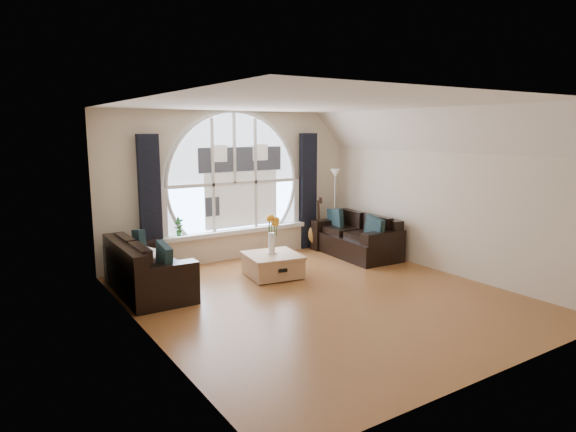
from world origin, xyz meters
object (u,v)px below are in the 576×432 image
(sofa_left, at_px, (148,266))
(potted_plant, at_px, (178,227))
(coffee_chest, at_px, (273,264))
(vase_flowers, at_px, (272,230))
(floor_lamp, at_px, (335,209))
(sofa_right, at_px, (356,235))
(guitar, at_px, (317,223))

(sofa_left, height_order, potted_plant, potted_plant)
(coffee_chest, relative_size, vase_flowers, 1.20)
(floor_lamp, bearing_deg, potted_plant, 173.27)
(coffee_chest, height_order, potted_plant, potted_plant)
(sofa_left, xyz_separation_m, vase_flowers, (1.96, -0.25, 0.36))
(sofa_right, bearing_deg, sofa_left, -176.42)
(vase_flowers, relative_size, guitar, 0.66)
(sofa_right, bearing_deg, coffee_chest, -168.10)
(sofa_left, xyz_separation_m, floor_lamp, (4.02, 0.72, 0.40))
(potted_plant, bearing_deg, floor_lamp, -6.73)
(sofa_right, distance_m, guitar, 0.88)
(floor_lamp, relative_size, potted_plant, 4.79)
(floor_lamp, xyz_separation_m, potted_plant, (-3.13, 0.37, -0.08))
(sofa_right, distance_m, coffee_chest, 2.06)
(vase_flowers, height_order, guitar, vase_flowers)
(coffee_chest, distance_m, vase_flowers, 0.56)
(coffee_chest, xyz_separation_m, vase_flowers, (0.00, 0.03, 0.56))
(vase_flowers, bearing_deg, coffee_chest, -97.06)
(sofa_right, relative_size, guitar, 1.62)
(sofa_left, xyz_separation_m, coffee_chest, (1.95, -0.28, -0.19))
(coffee_chest, bearing_deg, sofa_left, -179.70)
(coffee_chest, distance_m, potted_plant, 1.82)
(vase_flowers, distance_m, potted_plant, 1.72)
(sofa_right, bearing_deg, potted_plant, 164.19)
(sofa_right, bearing_deg, floor_lamp, 90.09)
(coffee_chest, relative_size, guitar, 0.79)
(sofa_right, xyz_separation_m, potted_plant, (-3.10, 1.07, 0.32))
(sofa_right, height_order, vase_flowers, vase_flowers)
(coffee_chest, bearing_deg, guitar, 41.79)
(sofa_right, distance_m, potted_plant, 3.29)
(sofa_right, height_order, coffee_chest, sofa_right)
(sofa_right, relative_size, vase_flowers, 2.45)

